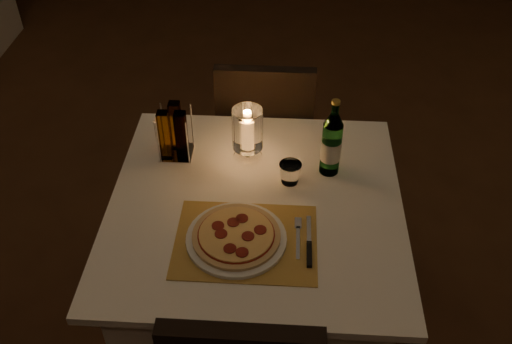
# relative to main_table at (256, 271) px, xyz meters

# --- Properties ---
(floor) EXTENTS (8.00, 10.00, 0.02)m
(floor) POSITION_rel_main_table_xyz_m (-0.03, 0.26, -0.38)
(floor) COLOR #4A2A18
(floor) RESTS_ON ground
(main_table) EXTENTS (1.00, 1.00, 0.74)m
(main_table) POSITION_rel_main_table_xyz_m (0.00, 0.00, 0.00)
(main_table) COLOR white
(main_table) RESTS_ON ground
(chair_far) EXTENTS (0.42, 0.42, 0.90)m
(chair_far) POSITION_rel_main_table_xyz_m (-0.00, 0.71, 0.18)
(chair_far) COLOR black
(chair_far) RESTS_ON ground
(placemat) EXTENTS (0.45, 0.34, 0.00)m
(placemat) POSITION_rel_main_table_xyz_m (-0.02, -0.18, 0.37)
(placemat) COLOR #BD9141
(placemat) RESTS_ON main_table
(plate) EXTENTS (0.32, 0.32, 0.01)m
(plate) POSITION_rel_main_table_xyz_m (-0.05, -0.18, 0.38)
(plate) COLOR white
(plate) RESTS_ON placemat
(pizza) EXTENTS (0.28, 0.28, 0.02)m
(pizza) POSITION_rel_main_table_xyz_m (-0.05, -0.18, 0.39)
(pizza) COLOR #D8B77F
(pizza) RESTS_ON plate
(fork) EXTENTS (0.02, 0.18, 0.00)m
(fork) POSITION_rel_main_table_xyz_m (0.14, -0.15, 0.37)
(fork) COLOR silver
(fork) RESTS_ON placemat
(knife) EXTENTS (0.02, 0.22, 0.01)m
(knife) POSITION_rel_main_table_xyz_m (0.18, -0.21, 0.37)
(knife) COLOR black
(knife) RESTS_ON placemat
(tumbler) EXTENTS (0.08, 0.08, 0.08)m
(tumbler) POSITION_rel_main_table_xyz_m (0.11, 0.12, 0.41)
(tumbler) COLOR white
(tumbler) RESTS_ON main_table
(water_bottle) EXTENTS (0.07, 0.07, 0.30)m
(water_bottle) POSITION_rel_main_table_xyz_m (0.25, 0.18, 0.49)
(water_bottle) COLOR #519759
(water_bottle) RESTS_ON main_table
(hurricane_candle) EXTENTS (0.11, 0.11, 0.21)m
(hurricane_candle) POSITION_rel_main_table_xyz_m (-0.04, 0.24, 0.49)
(hurricane_candle) COLOR white
(hurricane_candle) RESTS_ON main_table
(cruet_caddy) EXTENTS (0.12, 0.12, 0.21)m
(cruet_caddy) POSITION_rel_main_table_xyz_m (-0.31, 0.24, 0.46)
(cruet_caddy) COLOR white
(cruet_caddy) RESTS_ON main_table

